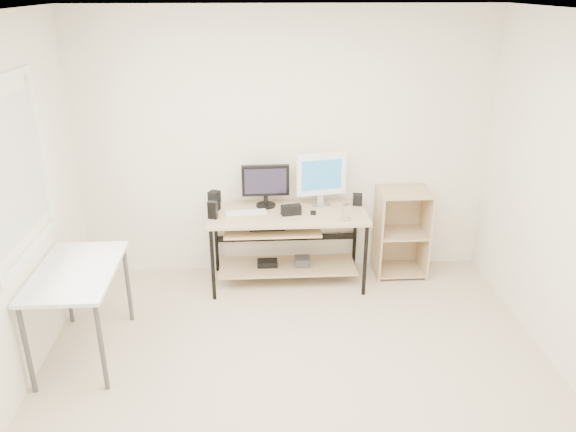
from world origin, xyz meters
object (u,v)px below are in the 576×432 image
at_px(black_monitor, 265,183).
at_px(white_imac, 321,176).
at_px(shelf_unit, 400,231).
at_px(desk, 285,233).
at_px(side_table, 77,279).
at_px(audio_controller, 213,210).

relative_size(black_monitor, white_imac, 0.87).
bearing_deg(black_monitor, shelf_unit, -1.81).
xyz_separation_m(desk, black_monitor, (-0.18, 0.17, 0.45)).
bearing_deg(white_imac, black_monitor, 169.48).
xyz_separation_m(side_table, black_monitor, (1.48, 1.23, 0.32)).
bearing_deg(desk, shelf_unit, 7.77).
height_order(side_table, shelf_unit, shelf_unit).
bearing_deg(audio_controller, white_imac, 30.72).
height_order(desk, side_table, same).
height_order(side_table, black_monitor, black_monitor).
bearing_deg(audio_controller, black_monitor, 45.06).
distance_m(desk, audio_controller, 0.74).
relative_size(side_table, audio_controller, 6.02).
bearing_deg(desk, side_table, -147.35).
relative_size(desk, shelf_unit, 1.67).
bearing_deg(black_monitor, white_imac, -1.65).
distance_m(shelf_unit, audio_controller, 1.91).
bearing_deg(white_imac, desk, -165.30).
bearing_deg(desk, black_monitor, 136.22).
height_order(desk, black_monitor, black_monitor).
xyz_separation_m(black_monitor, audio_controller, (-0.50, -0.28, -0.16)).
distance_m(desk, black_monitor, 0.51).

